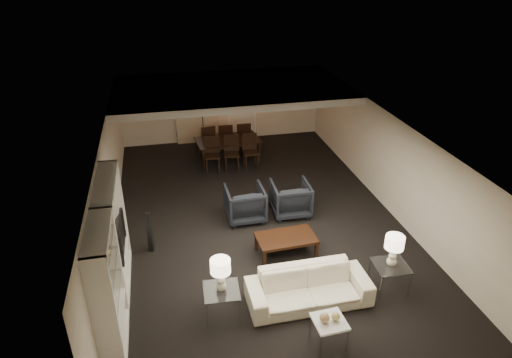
{
  "coord_description": "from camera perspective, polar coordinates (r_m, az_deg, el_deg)",
  "views": [
    {
      "loc": [
        -2.18,
        -9.84,
        6.25
      ],
      "look_at": [
        0.0,
        0.0,
        1.1
      ],
      "focal_mm": 32.0,
      "sensor_mm": 36.0,
      "label": 1
    }
  ],
  "objects": [
    {
      "name": "gold_gourd_a",
      "position": [
        8.17,
        8.55,
        -16.77
      ],
      "size": [
        0.18,
        0.18,
        0.18
      ],
      "primitive_type": "sphere",
      "color": "tan",
      "rests_on": "marble_table"
    },
    {
      "name": "wall_front",
      "position": [
        6.97,
        10.44,
        -19.36
      ],
      "size": [
        7.0,
        0.02,
        2.5
      ],
      "primitive_type": "cube",
      "color": "beige",
      "rests_on": "ground"
    },
    {
      "name": "floor_speaker",
      "position": [
        10.63,
        -13.15,
        -6.48
      ],
      "size": [
        0.14,
        0.14,
        1.0
      ],
      "primitive_type": "cube",
      "rotation": [
        0.0,
        0.0,
        -0.34
      ],
      "color": "black",
      "rests_on": "floor"
    },
    {
      "name": "wall_back",
      "position": [
        16.28,
        -4.25,
        9.11
      ],
      "size": [
        7.0,
        0.02,
        2.5
      ],
      "primitive_type": "cube",
      "color": "beige",
      "rests_on": "ground"
    },
    {
      "name": "chair_nm",
      "position": [
        14.17,
        -3.04,
        3.22
      ],
      "size": [
        0.55,
        0.55,
        1.06
      ],
      "primitive_type": null,
      "rotation": [
        0.0,
        0.0,
        -0.13
      ],
      "color": "black",
      "rests_on": "floor"
    },
    {
      "name": "curtains",
      "position": [
        16.12,
        -7.4,
        8.59
      ],
      "size": [
        1.5,
        0.12,
        2.4
      ],
      "primitive_type": "cube",
      "color": "beige",
      "rests_on": "wall_back"
    },
    {
      "name": "ceiling",
      "position": [
        10.75,
        0.0,
        6.66
      ],
      "size": [
        7.0,
        11.0,
        0.02
      ],
      "primitive_type": "cube",
      "color": "silver",
      "rests_on": "ground"
    },
    {
      "name": "ceiling_soffit",
      "position": [
        14.05,
        -3.15,
        11.13
      ],
      "size": [
        7.0,
        4.0,
        0.2
      ],
      "primitive_type": "cube",
      "color": "silver",
      "rests_on": "ceiling"
    },
    {
      "name": "vase_blue",
      "position": [
        8.13,
        -18.04,
        -13.41
      ],
      "size": [
        0.17,
        0.17,
        0.17
      ],
      "primitive_type": "imported",
      "color": "#234D9A",
      "rests_on": "media_unit"
    },
    {
      "name": "television",
      "position": [
        9.59,
        -17.13,
        -6.94
      ],
      "size": [
        1.15,
        0.15,
        0.66
      ],
      "primitive_type": "imported",
      "rotation": [
        0.0,
        0.0,
        1.57
      ],
      "color": "black",
      "rests_on": "media_unit"
    },
    {
      "name": "floor",
      "position": [
        11.86,
        0.0,
        -4.74
      ],
      "size": [
        11.0,
        11.0,
        0.0
      ],
      "primitive_type": "plane",
      "color": "black",
      "rests_on": "ground"
    },
    {
      "name": "wall_right",
      "position": [
        12.41,
        15.99,
        2.21
      ],
      "size": [
        0.02,
        11.0,
        2.5
      ],
      "primitive_type": "cube",
      "color": "beige",
      "rests_on": "ground"
    },
    {
      "name": "pendant_light",
      "position": [
        14.24,
        -1.9,
        9.36
      ],
      "size": [
        0.52,
        0.52,
        0.24
      ],
      "primitive_type": "cylinder",
      "color": "#D8591E",
      "rests_on": "ceiling_soffit"
    },
    {
      "name": "coffee_table",
      "position": [
        10.41,
        3.76,
        -8.29
      ],
      "size": [
        1.35,
        0.83,
        0.47
      ],
      "primitive_type": null,
      "rotation": [
        0.0,
        0.0,
        0.05
      ],
      "color": "black",
      "rests_on": "floor"
    },
    {
      "name": "dining_table",
      "position": [
        14.83,
        -3.45,
        3.6
      ],
      "size": [
        2.14,
        1.34,
        0.71
      ],
      "primitive_type": "imported",
      "rotation": [
        0.0,
        0.0,
        0.11
      ],
      "color": "black",
      "rests_on": "floor"
    },
    {
      "name": "table_lamp_left",
      "position": [
        8.44,
        -4.43,
        -11.91
      ],
      "size": [
        0.4,
        0.4,
        0.68
      ],
      "primitive_type": null,
      "rotation": [
        0.0,
        0.0,
        0.09
      ],
      "color": "beige",
      "rests_on": "side_table_left"
    },
    {
      "name": "armchair_left",
      "position": [
        11.57,
        -1.38,
        -3.07
      ],
      "size": [
        0.96,
        0.99,
        0.89
      ],
      "primitive_type": "imported",
      "rotation": [
        0.0,
        0.0,
        3.15
      ],
      "color": "black",
      "rests_on": "floor"
    },
    {
      "name": "gold_gourd_b",
      "position": [
        8.23,
        9.91,
        -16.55
      ],
      "size": [
        0.15,
        0.15,
        0.15
      ],
      "primitive_type": "sphere",
      "color": "#DAC573",
      "rests_on": "marble_table"
    },
    {
      "name": "side_table_right",
      "position": [
        9.77,
        16.28,
        -11.7
      ],
      "size": [
        0.69,
        0.69,
        0.61
      ],
      "primitive_type": null,
      "rotation": [
        0.0,
        0.0,
        -0.05
      ],
      "color": "white",
      "rests_on": "floor"
    },
    {
      "name": "marble_table",
      "position": [
        8.45,
        9.05,
        -18.41
      ],
      "size": [
        0.57,
        0.57,
        0.55
      ],
      "primitive_type": null,
      "rotation": [
        0.0,
        0.0,
        0.05
      ],
      "color": "white",
      "rests_on": "floor"
    },
    {
      "name": "wall_left",
      "position": [
        11.11,
        -17.91,
        -1.09
      ],
      "size": [
        0.02,
        11.0,
        2.5
      ],
      "primitive_type": "cube",
      "color": "beige",
      "rests_on": "ground"
    },
    {
      "name": "vase_amber",
      "position": [
        8.2,
        -18.33,
        -8.73
      ],
      "size": [
        0.16,
        0.16,
        0.16
      ],
      "primitive_type": "imported",
      "color": "gold",
      "rests_on": "media_unit"
    },
    {
      "name": "side_table_left",
      "position": [
        8.86,
        -4.27,
        -15.16
      ],
      "size": [
        0.69,
        0.69,
        0.61
      ],
      "primitive_type": null,
      "rotation": [
        0.0,
        0.0,
        -0.06
      ],
      "color": "white",
      "rests_on": "floor"
    },
    {
      "name": "chair_nl",
      "position": [
        14.1,
        -5.45,
        3.0
      ],
      "size": [
        0.54,
        0.54,
        1.06
      ],
      "primitive_type": null,
      "rotation": [
        0.0,
        0.0,
        -0.1
      ],
      "color": "black",
      "rests_on": "floor"
    },
    {
      "name": "door",
      "position": [
        16.42,
        -1.77,
        8.6
      ],
      "size": [
        0.9,
        0.05,
        2.1
      ],
      "primitive_type": "cube",
      "color": "silver",
      "rests_on": "wall_back"
    },
    {
      "name": "chair_fr",
      "position": [
        15.45,
        -1.66,
        5.33
      ],
      "size": [
        0.5,
        0.5,
        1.06
      ],
      "primitive_type": null,
      "rotation": [
        0.0,
        0.0,
        3.15
      ],
      "color": "black",
      "rests_on": "floor"
    },
    {
      "name": "media_unit",
      "position": [
        8.91,
        -17.65,
        -9.14
      ],
      "size": [
        0.38,
        3.4,
        2.35
      ],
      "primitive_type": null,
      "color": "white",
      "rests_on": "wall_left"
    },
    {
      "name": "chair_fm",
      "position": [
        15.36,
        -3.87,
        5.14
      ],
      "size": [
        0.52,
        0.52,
        1.06
      ],
      "primitive_type": null,
      "rotation": [
        0.0,
        0.0,
        3.09
      ],
      "color": "black",
      "rests_on": "floor"
    },
    {
      "name": "sofa",
      "position": [
        9.14,
        6.6,
        -13.35
      ],
      "size": [
        2.4,
        0.95,
        0.7
      ],
      "primitive_type": "imported",
      "rotation": [
        0.0,
        0.0,
        0.01
      ],
      "color": "beige",
      "rests_on": "floor"
    },
    {
      "name": "floor_lamp",
      "position": [
        16.04,
        -6.67,
        7.25
      ],
      "size": [
        0.28,
        0.28,
        1.72
      ],
      "primitive_type": null,
      "rotation": [
        0.0,
        0.0,
        0.11
      ],
      "color": "black",
      "rests_on": "floor"
    },
    {
      "name": "armchair_right",
      "position": [
        11.82,
        4.33,
        -2.43
      ],
      "size": [
        0.99,
        1.01,
        0.89
      ],
      "primitive_type": "imported",
      "rotation": [
        0.0,
        0.0,
        3.1
      ],
      "color": "black",
      "rests_on": "floor"
    },
    {
      "name": "chair_fl",
      "position": [
        15.29,
        -6.1,
        4.94
      ],
      "size": [
        0.54,
        0.54,
        1.06
      ],
      "primitive_type": null,
      "rotation": [
        0.0,
        0.0,
        3.26
      ],
      "color": "black",
      "rests_on": "floor"
    },
    {
      "name": "chair_nr",
      "position": [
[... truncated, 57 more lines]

